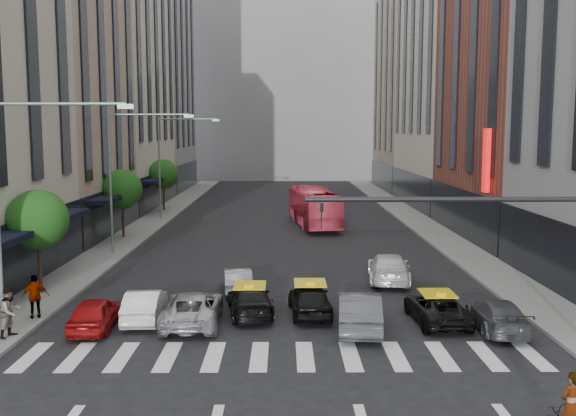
{
  "coord_description": "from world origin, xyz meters",
  "views": [
    {
      "loc": [
        -0.16,
        -20.16,
        7.86
      ],
      "look_at": [
        0.08,
        11.74,
        4.0
      ],
      "focal_mm": 40.0,
      "sensor_mm": 36.0,
      "label": 1
    }
  ],
  "objects_px": {
    "car_red": "(95,313)",
    "taxi_center": "(310,299)",
    "car_white_front": "(145,305)",
    "pedestrian_near": "(10,312)",
    "bus": "(314,207)",
    "taxi_left": "(250,300)",
    "streetlamp_far": "(170,153)",
    "pedestrian_far": "(35,296)",
    "streetlamp_mid": "(125,162)",
    "streetlamp_near": "(21,183)"
  },
  "relations": [
    {
      "from": "car_white_front",
      "to": "pedestrian_near",
      "type": "xyz_separation_m",
      "value": [
        -4.49,
        -2.51,
        0.45
      ]
    },
    {
      "from": "taxi_left",
      "to": "pedestrian_near",
      "type": "height_order",
      "value": "pedestrian_near"
    },
    {
      "from": "streetlamp_mid",
      "to": "car_white_front",
      "type": "xyz_separation_m",
      "value": [
        4.13,
        -14.19,
        -5.24
      ]
    },
    {
      "from": "taxi_left",
      "to": "pedestrian_near",
      "type": "distance_m",
      "value": 9.42
    },
    {
      "from": "pedestrian_near",
      "to": "streetlamp_near",
      "type": "bearing_deg",
      "value": -8.12
    },
    {
      "from": "streetlamp_far",
      "to": "pedestrian_far",
      "type": "height_order",
      "value": "streetlamp_far"
    },
    {
      "from": "car_red",
      "to": "car_white_front",
      "type": "relative_size",
      "value": 0.96
    },
    {
      "from": "car_red",
      "to": "bus",
      "type": "relative_size",
      "value": 0.34
    },
    {
      "from": "streetlamp_far",
      "to": "car_white_front",
      "type": "height_order",
      "value": "streetlamp_far"
    },
    {
      "from": "taxi_left",
      "to": "bus",
      "type": "height_order",
      "value": "bus"
    },
    {
      "from": "streetlamp_near",
      "to": "taxi_left",
      "type": "xyz_separation_m",
      "value": [
        8.46,
        2.6,
        -5.27
      ]
    },
    {
      "from": "car_white_front",
      "to": "taxi_left",
      "type": "xyz_separation_m",
      "value": [
        4.33,
        0.79,
        -0.02
      ]
    },
    {
      "from": "pedestrian_near",
      "to": "pedestrian_far",
      "type": "distance_m",
      "value": 2.42
    },
    {
      "from": "bus",
      "to": "streetlamp_mid",
      "type": "bearing_deg",
      "value": 37.74
    },
    {
      "from": "streetlamp_near",
      "to": "taxi_center",
      "type": "height_order",
      "value": "streetlamp_near"
    },
    {
      "from": "car_white_front",
      "to": "pedestrian_far",
      "type": "relative_size",
      "value": 2.21
    },
    {
      "from": "taxi_center",
      "to": "bus",
      "type": "relative_size",
      "value": 0.36
    },
    {
      "from": "car_red",
      "to": "taxi_center",
      "type": "distance_m",
      "value": 8.82
    },
    {
      "from": "taxi_center",
      "to": "streetlamp_near",
      "type": "bearing_deg",
      "value": 8.85
    },
    {
      "from": "bus",
      "to": "taxi_center",
      "type": "bearing_deg",
      "value": 79.67
    },
    {
      "from": "streetlamp_near",
      "to": "car_white_front",
      "type": "relative_size",
      "value": 2.24
    },
    {
      "from": "streetlamp_far",
      "to": "pedestrian_far",
      "type": "distance_m",
      "value": 30.67
    },
    {
      "from": "streetlamp_near",
      "to": "pedestrian_near",
      "type": "height_order",
      "value": "streetlamp_near"
    },
    {
      "from": "car_white_front",
      "to": "taxi_left",
      "type": "bearing_deg",
      "value": -173.13
    },
    {
      "from": "car_red",
      "to": "pedestrian_near",
      "type": "relative_size",
      "value": 2.0
    },
    {
      "from": "taxi_center",
      "to": "bus",
      "type": "height_order",
      "value": "bus"
    },
    {
      "from": "taxi_left",
      "to": "bus",
      "type": "bearing_deg",
      "value": -106.3
    },
    {
      "from": "bus",
      "to": "taxi_left",
      "type": "bearing_deg",
      "value": 74.03
    },
    {
      "from": "car_red",
      "to": "bus",
      "type": "distance_m",
      "value": 29.56
    },
    {
      "from": "streetlamp_near",
      "to": "car_white_front",
      "type": "bearing_deg",
      "value": 23.68
    },
    {
      "from": "car_white_front",
      "to": "bus",
      "type": "bearing_deg",
      "value": -110.76
    },
    {
      "from": "streetlamp_near",
      "to": "taxi_left",
      "type": "bearing_deg",
      "value": 17.08
    },
    {
      "from": "streetlamp_near",
      "to": "pedestrian_near",
      "type": "xyz_separation_m",
      "value": [
        -0.36,
        -0.7,
        -4.8
      ]
    },
    {
      "from": "streetlamp_far",
      "to": "taxi_center",
      "type": "distance_m",
      "value": 31.9
    },
    {
      "from": "car_white_front",
      "to": "pedestrian_near",
      "type": "bearing_deg",
      "value": 25.78
    },
    {
      "from": "streetlamp_mid",
      "to": "taxi_left",
      "type": "bearing_deg",
      "value": -57.74
    },
    {
      "from": "streetlamp_mid",
      "to": "taxi_center",
      "type": "xyz_separation_m",
      "value": [
        11.02,
        -13.48,
        -5.2
      ]
    },
    {
      "from": "streetlamp_near",
      "to": "pedestrian_far",
      "type": "relative_size",
      "value": 4.95
    },
    {
      "from": "bus",
      "to": "pedestrian_near",
      "type": "relative_size",
      "value": 5.9
    },
    {
      "from": "car_white_front",
      "to": "pedestrian_far",
      "type": "xyz_separation_m",
      "value": [
        -4.49,
        -0.09,
        0.4
      ]
    },
    {
      "from": "streetlamp_mid",
      "to": "streetlamp_near",
      "type": "bearing_deg",
      "value": -90.0
    },
    {
      "from": "taxi_left",
      "to": "pedestrian_far",
      "type": "bearing_deg",
      "value": -1.86
    },
    {
      "from": "car_white_front",
      "to": "bus",
      "type": "height_order",
      "value": "bus"
    },
    {
      "from": "car_white_front",
      "to": "pedestrian_near",
      "type": "height_order",
      "value": "pedestrian_near"
    },
    {
      "from": "taxi_left",
      "to": "car_white_front",
      "type": "bearing_deg",
      "value": 2.75
    },
    {
      "from": "streetlamp_mid",
      "to": "car_red",
      "type": "height_order",
      "value": "streetlamp_mid"
    },
    {
      "from": "streetlamp_mid",
      "to": "car_red",
      "type": "relative_size",
      "value": 2.35
    },
    {
      "from": "streetlamp_mid",
      "to": "car_white_front",
      "type": "height_order",
      "value": "streetlamp_mid"
    },
    {
      "from": "streetlamp_near",
      "to": "streetlamp_mid",
      "type": "bearing_deg",
      "value": 90.0
    },
    {
      "from": "car_white_front",
      "to": "taxi_left",
      "type": "height_order",
      "value": "car_white_front"
    }
  ]
}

